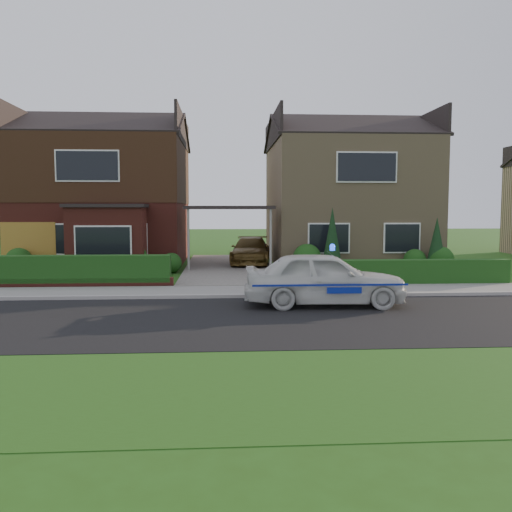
{
  "coord_description": "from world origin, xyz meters",
  "views": [
    {
      "loc": [
        -0.31,
        -12.76,
        2.62
      ],
      "look_at": [
        0.71,
        3.5,
        1.22
      ],
      "focal_mm": 38.0,
      "sensor_mm": 36.0,
      "label": 1
    }
  ],
  "objects": [
    {
      "name": "house_left",
      "position": [
        -5.78,
        13.9,
        3.81
      ],
      "size": [
        7.5,
        9.53,
        7.25
      ],
      "color": "maroon",
      "rests_on": "ground"
    },
    {
      "name": "hedge_left",
      "position": [
        -5.8,
        5.45,
        0.0
      ],
      "size": [
        7.5,
        0.55,
        0.9
      ],
      "primitive_type": "cube",
      "color": "#173811",
      "rests_on": "ground"
    },
    {
      "name": "driveway_car",
      "position": [
        1.0,
        12.09,
        0.73
      ],
      "size": [
        2.14,
        4.35,
        1.22
      ],
      "primitive_type": "imported",
      "rotation": [
        0.0,
        0.0,
        -0.11
      ],
      "color": "brown",
      "rests_on": "driveway"
    },
    {
      "name": "garage_door",
      "position": [
        -8.25,
        9.96,
        1.05
      ],
      "size": [
        2.2,
        0.1,
        2.1
      ],
      "primitive_type": "cube",
      "color": "olive",
      "rests_on": "ground"
    },
    {
      "name": "potted_plant_b",
      "position": [
        -2.5,
        8.56,
        0.37
      ],
      "size": [
        0.47,
        0.42,
        0.73
      ],
      "primitive_type": "imported",
      "rotation": [
        0.0,
        0.0,
        0.26
      ],
      "color": "gray",
      "rests_on": "ground"
    },
    {
      "name": "shrub_right_near",
      "position": [
        3.2,
        9.4,
        0.6
      ],
      "size": [
        1.2,
        1.2,
        1.2
      ],
      "primitive_type": "sphere",
      "color": "#173811",
      "rests_on": "ground"
    },
    {
      "name": "potted_plant_c",
      "position": [
        -2.5,
        6.0,
        0.38
      ],
      "size": [
        0.45,
        0.45,
        0.76
      ],
      "primitive_type": "imported",
      "rotation": [
        0.0,
        0.0,
        1.51
      ],
      "color": "gray",
      "rests_on": "ground"
    },
    {
      "name": "house_right",
      "position": [
        5.8,
        13.99,
        3.66
      ],
      "size": [
        7.5,
        8.06,
        7.25
      ],
      "color": "tan",
      "rests_on": "ground"
    },
    {
      "name": "sidewalk",
      "position": [
        0.0,
        4.1,
        0.05
      ],
      "size": [
        60.0,
        2.0,
        0.1
      ],
      "primitive_type": "cube",
      "color": "slate",
      "rests_on": "ground"
    },
    {
      "name": "dwarf_wall",
      "position": [
        -5.8,
        5.3,
        0.18
      ],
      "size": [
        7.7,
        0.25,
        0.36
      ],
      "primitive_type": "cube",
      "color": "maroon",
      "rests_on": "ground"
    },
    {
      "name": "police_car",
      "position": [
        2.45,
        1.65,
        0.74
      ],
      "size": [
        4.0,
        4.41,
        1.65
      ],
      "rotation": [
        0.0,
        0.0,
        1.53
      ],
      "color": "silver",
      "rests_on": "ground"
    },
    {
      "name": "shrub_left_mid",
      "position": [
        -4.0,
        9.3,
        0.66
      ],
      "size": [
        1.32,
        1.32,
        1.32
      ],
      "primitive_type": "sphere",
      "color": "#173811",
      "rests_on": "ground"
    },
    {
      "name": "conifer_b",
      "position": [
        8.6,
        9.2,
        1.1
      ],
      "size": [
        0.9,
        0.9,
        2.2
      ],
      "primitive_type": "cone",
      "color": "black",
      "rests_on": "ground"
    },
    {
      "name": "ground",
      "position": [
        0.0,
        0.0,
        0.0
      ],
      "size": [
        120.0,
        120.0,
        0.0
      ],
      "primitive_type": "plane",
      "color": "#244D14",
      "rests_on": "ground"
    },
    {
      "name": "shrub_left_near",
      "position": [
        -2.4,
        9.6,
        0.42
      ],
      "size": [
        0.84,
        0.84,
        0.84
      ],
      "primitive_type": "sphere",
      "color": "#173811",
      "rests_on": "ground"
    },
    {
      "name": "carport_link",
      "position": [
        0.0,
        10.95,
        2.66
      ],
      "size": [
        3.8,
        3.0,
        2.77
      ],
      "color": "black",
      "rests_on": "ground"
    },
    {
      "name": "grass_verge",
      "position": [
        0.0,
        -5.0,
        0.0
      ],
      "size": [
        60.0,
        4.0,
        0.01
      ],
      "primitive_type": "cube",
      "color": "#244D14",
      "rests_on": "ground"
    },
    {
      "name": "kerb",
      "position": [
        0.0,
        3.05,
        0.06
      ],
      "size": [
        60.0,
        0.16,
        0.12
      ],
      "primitive_type": "cube",
      "color": "#9E9993",
      "rests_on": "ground"
    },
    {
      "name": "driveway",
      "position": [
        0.0,
        11.0,
        0.06
      ],
      "size": [
        3.8,
        12.0,
        0.12
      ],
      "primitive_type": "cube",
      "color": "#666059",
      "rests_on": "ground"
    },
    {
      "name": "conifer_a",
      "position": [
        4.2,
        9.2,
        1.3
      ],
      "size": [
        0.9,
        0.9,
        2.6
      ],
      "primitive_type": "cone",
      "color": "black",
      "rests_on": "ground"
    },
    {
      "name": "shrub_left_far",
      "position": [
        -8.5,
        9.5,
        0.54
      ],
      "size": [
        1.08,
        1.08,
        1.08
      ],
      "primitive_type": "sphere",
      "color": "#173811",
      "rests_on": "ground"
    },
    {
      "name": "road",
      "position": [
        0.0,
        0.0,
        0.0
      ],
      "size": [
        60.0,
        6.0,
        0.02
      ],
      "primitive_type": "cube",
      "color": "black",
      "rests_on": "ground"
    },
    {
      "name": "shrub_right_mid",
      "position": [
        7.8,
        9.5,
        0.48
      ],
      "size": [
        0.96,
        0.96,
        0.96
      ],
      "primitive_type": "sphere",
      "color": "#173811",
      "rests_on": "ground"
    },
    {
      "name": "shrub_right_far",
      "position": [
        8.8,
        9.2,
        0.54
      ],
      "size": [
        1.08,
        1.08,
        1.08
      ],
      "primitive_type": "sphere",
      "color": "#173811",
      "rests_on": "ground"
    },
    {
      "name": "hedge_right",
      "position": [
        5.8,
        5.35,
        0.0
      ],
      "size": [
        7.5,
        0.55,
        0.8
      ],
      "primitive_type": "cube",
      "color": "#173811",
      "rests_on": "ground"
    },
    {
      "name": "potted_plant_a",
      "position": [
        -5.37,
        8.81,
        0.35
      ],
      "size": [
        0.43,
        0.35,
        0.7
      ],
      "primitive_type": "imported",
      "rotation": [
        0.0,
        0.0,
        0.29
      ],
      "color": "gray",
      "rests_on": "ground"
    }
  ]
}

